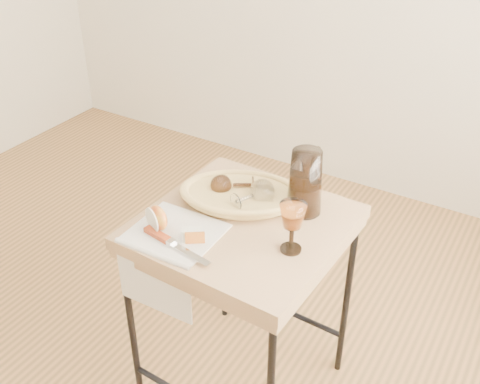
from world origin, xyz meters
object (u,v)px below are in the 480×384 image
Objects in this scene: goblet_lying_b at (251,196)px; table_knife at (174,243)px; pitcher at (305,182)px; wine_goblet at (292,228)px; apple_half at (158,218)px; bread_basket at (240,196)px; side_table at (243,311)px; tea_towel at (175,233)px; goblet_lying_a at (235,185)px.

goblet_lying_b reaches higher than table_knife.
pitcher reaches higher than goblet_lying_b.
wine_goblet is 1.91× the size of apple_half.
apple_half is at bearing -139.96° from bread_basket.
side_table is 0.47m from table_knife.
side_table is 2.17× the size of bread_basket.
pitcher reaches higher than tea_towel.
table_knife reaches higher than tea_towel.
pitcher is (0.20, 0.06, 0.09)m from bread_basket.
apple_half is 0.33× the size of table_knife.
tea_towel is 0.07m from table_knife.
pitcher is (0.14, 0.15, 0.49)m from side_table.
table_knife is (-0.09, -0.29, -0.04)m from goblet_lying_b.
goblet_lying_a reaches higher than bread_basket.
goblet_lying_b is 0.30m from apple_half.
bread_basket is 0.31m from table_knife.
pitcher is at bearing -5.87° from bread_basket.
table_knife is (-0.24, -0.37, -0.09)m from pitcher.
goblet_lying_b reaches higher than side_table.
pitcher is at bearing 48.30° from side_table.
side_table is at bearing 100.15° from goblet_lying_a.
table_knife is at bearing -58.21° from tea_towel.
wine_goblet is 0.41m from apple_half.
goblet_lying_a is (-0.10, 0.11, 0.43)m from side_table.
pitcher is (0.15, 0.08, 0.06)m from goblet_lying_b.
side_table is 0.45m from tea_towel.
bread_basket is at bearing 91.66° from goblet_lying_b.
table_knife reaches higher than side_table.
pitcher reaches higher than table_knife.
apple_half is at bearing -139.88° from pitcher.
table_knife is (0.09, -0.05, -0.03)m from apple_half.
tea_towel is 3.10× the size of apple_half.
tea_towel is at bearing -161.99° from wine_goblet.
goblet_lying_b reaches higher than goblet_lying_a.
goblet_lying_a is 0.33m from wine_goblet.
tea_towel is 0.27m from bread_basket.
side_table is at bearing -135.79° from pitcher.
wine_goblet is (0.21, -0.12, 0.03)m from goblet_lying_b.
wine_goblet reaches higher than goblet_lying_a.
wine_goblet is at bearing 41.61° from apple_half.
wine_goblet is at bearing -15.23° from side_table.
goblet_lying_a is 0.24m from pitcher.
goblet_lying_b is (0.08, -0.04, 0.01)m from goblet_lying_a.
wine_goblet is 0.35m from table_knife.
side_table is 0.44m from goblet_lying_b.
bread_basket reaches higher than table_knife.
goblet_lying_b is at bearing 149.43° from wine_goblet.
goblet_lying_b reaches higher than bread_basket.
wine_goblet is at bearing -51.95° from bread_basket.
goblet_lying_b is at bearing 76.98° from apple_half.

